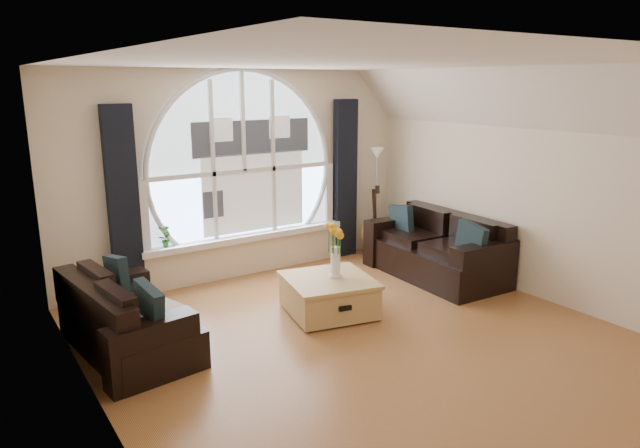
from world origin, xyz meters
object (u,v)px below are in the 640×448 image
at_px(sofa_right, 436,248).
at_px(potted_plant, 165,236).
at_px(sofa_left, 128,312).
at_px(floor_lamp, 376,201).
at_px(guitar, 372,219).
at_px(coffee_chest, 329,294).
at_px(vase_flowers, 336,243).

bearing_deg(sofa_right, potted_plant, 157.15).
relative_size(sofa_left, sofa_right, 0.87).
bearing_deg(floor_lamp, sofa_right, -91.56).
bearing_deg(guitar, coffee_chest, -121.59).
distance_m(coffee_chest, guitar, 2.45).
distance_m(sofa_left, floor_lamp, 4.26).
xyz_separation_m(guitar, potted_plant, (-3.11, 0.19, 0.17)).
bearing_deg(coffee_chest, vase_flowers, 7.93).
distance_m(floor_lamp, guitar, 0.28).
relative_size(guitar, potted_plant, 3.58).
bearing_deg(vase_flowers, coffee_chest, 175.66).
xyz_separation_m(vase_flowers, guitar, (1.78, 1.57, -0.27)).
relative_size(vase_flowers, guitar, 0.66).
height_order(vase_flowers, floor_lamp, floor_lamp).
relative_size(sofa_right, potted_plant, 6.35).
distance_m(sofa_left, potted_plant, 1.73).
bearing_deg(floor_lamp, guitar, 163.13).
distance_m(vase_flowers, guitar, 2.39).
relative_size(vase_flowers, potted_plant, 2.37).
distance_m(sofa_left, guitar, 4.20).
distance_m(sofa_right, coffee_chest, 1.91).
bearing_deg(guitar, sofa_right, -70.60).
distance_m(sofa_right, floor_lamp, 1.36).
height_order(sofa_left, guitar, guitar).
xyz_separation_m(sofa_left, potted_plant, (0.88, 1.46, 0.30)).
relative_size(sofa_left, potted_plant, 5.50).
bearing_deg(potted_plant, sofa_right, -25.69).
relative_size(sofa_right, floor_lamp, 1.17).
bearing_deg(potted_plant, guitar, -3.48).
height_order(sofa_left, potted_plant, potted_plant).
relative_size(sofa_right, coffee_chest, 2.03).
relative_size(sofa_right, vase_flowers, 2.68).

